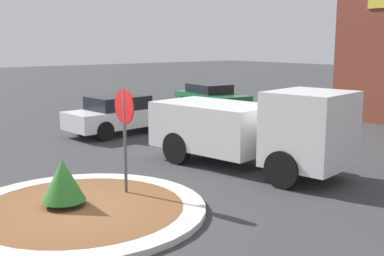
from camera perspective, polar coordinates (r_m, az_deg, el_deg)
ground_plane at (r=10.25m, az=-13.00°, el=-9.77°), size 120.00×120.00×0.00m
traffic_island at (r=10.23m, az=-13.01°, el=-9.43°), size 5.12×5.12×0.13m
stop_sign at (r=10.62m, az=-8.00°, el=0.76°), size 0.78×0.07×2.47m
island_shrub at (r=10.20m, az=-15.04°, el=-5.99°), size 0.90×0.90×0.97m
utility_truck at (r=13.14m, az=6.93°, el=-0.00°), size 5.90×2.90×2.26m
parked_sedan_green at (r=25.07m, az=2.26°, el=3.75°), size 4.65×2.28×1.30m
parked_sedan_white at (r=18.53m, az=-8.29°, el=1.64°), size 2.09×4.52×1.45m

